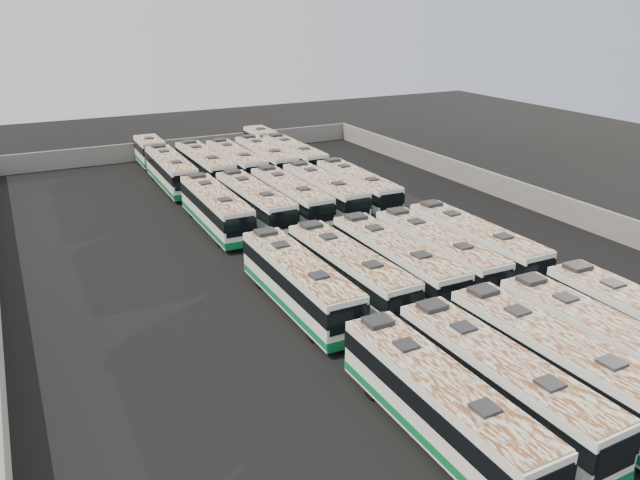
# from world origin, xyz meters

# --- Properties ---
(ground) EXTENTS (140.00, 140.00, 0.00)m
(ground) POSITION_xyz_m (0.00, 0.00, 0.00)
(ground) COLOR black
(ground) RESTS_ON ground
(perimeter_wall) EXTENTS (45.20, 73.20, 2.20)m
(perimeter_wall) POSITION_xyz_m (0.00, 0.00, 1.10)
(perimeter_wall) COLOR slate
(perimeter_wall) RESTS_ON ground
(bus_front_far_left) EXTENTS (2.61, 12.24, 3.45)m
(bus_front_far_left) POSITION_xyz_m (-5.35, -21.79, 1.76)
(bus_front_far_left) COLOR silver
(bus_front_far_left) RESTS_ON ground
(bus_front_left) EXTENTS (2.82, 12.37, 3.47)m
(bus_front_left) POSITION_xyz_m (-1.92, -21.73, 1.78)
(bus_front_left) COLOR silver
(bus_front_left) RESTS_ON ground
(bus_front_center) EXTENTS (2.99, 12.72, 3.57)m
(bus_front_center) POSITION_xyz_m (1.53, -21.81, 1.82)
(bus_front_center) COLOR silver
(bus_front_center) RESTS_ON ground
(bus_front_right) EXTENTS (2.65, 12.52, 3.53)m
(bus_front_right) POSITION_xyz_m (4.86, -21.78, 1.80)
(bus_front_right) COLOR silver
(bus_front_right) RESTS_ON ground
(bus_midfront_far_left) EXTENTS (2.64, 12.46, 3.51)m
(bus_midfront_far_left) POSITION_xyz_m (-5.44, -7.77, 1.80)
(bus_midfront_far_left) COLOR silver
(bus_midfront_far_left) RESTS_ON ground
(bus_midfront_left) EXTENTS (2.92, 12.45, 3.49)m
(bus_midfront_left) POSITION_xyz_m (-1.91, -7.81, 1.79)
(bus_midfront_left) COLOR silver
(bus_midfront_left) RESTS_ON ground
(bus_midfront_center) EXTENTS (2.70, 12.63, 3.56)m
(bus_midfront_center) POSITION_xyz_m (1.55, -7.95, 1.82)
(bus_midfront_center) COLOR silver
(bus_midfront_center) RESTS_ON ground
(bus_midfront_right) EXTENTS (2.89, 12.38, 3.47)m
(bus_midfront_right) POSITION_xyz_m (5.02, -7.89, 1.78)
(bus_midfront_right) COLOR silver
(bus_midfront_right) RESTS_ON ground
(bus_midfront_far_right) EXTENTS (2.64, 12.48, 3.52)m
(bus_midfront_far_right) POSITION_xyz_m (8.42, -7.73, 1.80)
(bus_midfront_far_right) COLOR silver
(bus_midfront_far_right) RESTS_ON ground
(bus_midback_far_left) EXTENTS (2.78, 12.48, 3.51)m
(bus_midback_far_left) POSITION_xyz_m (-5.35, 8.75, 1.79)
(bus_midback_far_left) COLOR silver
(bus_midback_far_left) RESTS_ON ground
(bus_midback_left) EXTENTS (2.81, 12.40, 3.48)m
(bus_midback_left) POSITION_xyz_m (-1.89, 8.69, 1.78)
(bus_midback_left) COLOR silver
(bus_midback_left) RESTS_ON ground
(bus_midback_center) EXTENTS (2.67, 12.25, 3.45)m
(bus_midback_center) POSITION_xyz_m (1.54, 8.78, 1.76)
(bus_midback_center) COLOR silver
(bus_midback_center) RESTS_ON ground
(bus_midback_right) EXTENTS (2.69, 12.32, 3.47)m
(bus_midback_right) POSITION_xyz_m (4.94, 8.85, 1.77)
(bus_midback_right) COLOR silver
(bus_midback_right) RESTS_ON ground
(bus_midback_far_right) EXTENTS (2.86, 12.24, 3.43)m
(bus_midback_far_right) POSITION_xyz_m (8.41, 8.79, 1.76)
(bus_midback_far_right) COLOR silver
(bus_midback_far_right) RESTS_ON ground
(bus_back_far_left) EXTENTS (2.97, 19.27, 3.49)m
(bus_back_far_left) POSITION_xyz_m (-5.40, 26.18, 1.78)
(bus_back_far_left) COLOR silver
(bus_back_far_left) RESTS_ON ground
(bus_back_left) EXTENTS (2.75, 12.76, 3.59)m
(bus_back_left) POSITION_xyz_m (-1.90, 22.82, 1.84)
(bus_back_left) COLOR silver
(bus_back_left) RESTS_ON ground
(bus_back_center) EXTENTS (2.65, 12.42, 3.50)m
(bus_back_center) POSITION_xyz_m (1.54, 22.77, 1.79)
(bus_back_center) COLOR silver
(bus_back_center) RESTS_ON ground
(bus_back_right) EXTENTS (2.98, 12.74, 3.57)m
(bus_back_right) POSITION_xyz_m (4.96, 22.75, 1.83)
(bus_back_right) COLOR silver
(bus_back_right) RESTS_ON ground
(bus_back_far_right) EXTENTS (2.71, 18.96, 3.44)m
(bus_back_far_right) POSITION_xyz_m (8.43, 26.01, 1.75)
(bus_back_far_right) COLOR silver
(bus_back_far_right) RESTS_ON ground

